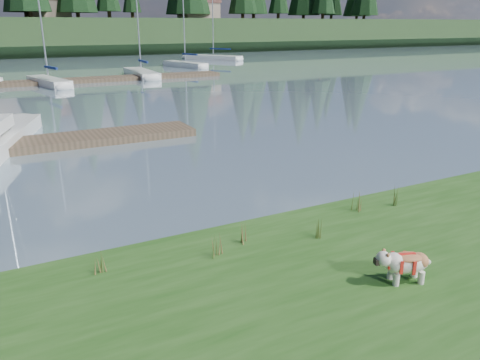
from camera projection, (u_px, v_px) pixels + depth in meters
ground at (40, 84)px, 36.37m from camera, size 200.00×200.00×0.00m
ridge at (8, 37)px, 71.68m from camera, size 200.00×20.00×5.00m
bulldog at (406, 262)px, 7.80m from camera, size 0.98×0.61×0.58m
dock_far at (66, 81)px, 37.20m from camera, size 26.00×2.20×0.30m
sailboat_bg_2 at (46, 81)px, 35.92m from camera, size 2.87×7.02×10.47m
sailboat_bg_3 at (139, 72)px, 42.07m from camera, size 1.81×7.99×11.68m
sailboat_bg_4 at (182, 64)px, 50.81m from camera, size 3.32×6.94×10.23m
sailboat_bg_5 at (208, 57)px, 61.39m from camera, size 6.22×8.49×12.65m
weed_0 at (218, 246)px, 8.69m from camera, size 0.17×0.14×0.50m
weed_1 at (243, 232)px, 9.24m from camera, size 0.17×0.14×0.51m
weed_2 at (358, 201)px, 10.84m from camera, size 0.17×0.14×0.53m
weed_3 at (98, 260)px, 8.10m from camera, size 0.17×0.14×0.60m
weed_4 at (319, 228)px, 9.48m from camera, size 0.17×0.14×0.47m
weed_5 at (396, 196)px, 11.10m from camera, size 0.17×0.14×0.58m
mud_lip at (196, 245)px, 9.82m from camera, size 60.00×0.50×0.14m
house_1 at (47, 4)px, 71.11m from camera, size 6.30×5.30×4.65m
house_2 at (198, 6)px, 80.00m from camera, size 6.30×5.30×4.65m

